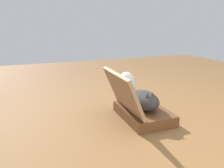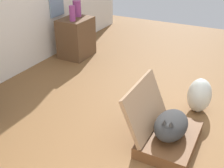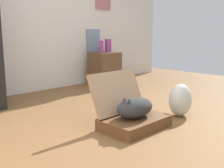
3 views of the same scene
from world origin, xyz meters
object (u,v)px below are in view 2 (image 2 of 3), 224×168
at_px(suitcase_base, 169,139).
at_px(vase_short, 77,8).
at_px(plastic_bag_white, 199,95).
at_px(side_table, 76,38).
at_px(cat, 171,125).
at_px(vase_tall, 72,13).

relative_size(suitcase_base, vase_short, 2.82).
height_order(plastic_bag_white, vase_short, vase_short).
relative_size(side_table, vase_short, 2.51).
distance_m(cat, side_table, 2.39).
relative_size(cat, plastic_bag_white, 1.38).
bearing_deg(plastic_bag_white, side_table, 70.68).
bearing_deg(cat, vase_tall, 55.94).
distance_m(suitcase_base, cat, 0.16).
bearing_deg(suitcase_base, vase_short, 52.32).
distance_m(plastic_bag_white, side_table, 2.16).
distance_m(cat, vase_tall, 2.33).
bearing_deg(vase_tall, plastic_bag_white, -106.44).
bearing_deg(cat, plastic_bag_white, -8.52).
xyz_separation_m(plastic_bag_white, vase_tall, (0.59, 1.99, 0.51)).
bearing_deg(suitcase_base, cat, 175.61).
relative_size(suitcase_base, plastic_bag_white, 1.77).
distance_m(cat, plastic_bag_white, 0.70).
relative_size(cat, side_table, 0.87).
bearing_deg(vase_short, plastic_bag_white, -112.03).
xyz_separation_m(plastic_bag_white, vase_short, (0.84, 2.07, 0.52)).
bearing_deg(vase_tall, vase_short, 18.96).
bearing_deg(side_table, vase_tall, -159.96).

